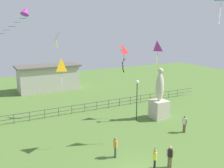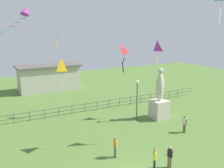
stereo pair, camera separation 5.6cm
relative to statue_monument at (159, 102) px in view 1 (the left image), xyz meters
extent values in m
cube|color=beige|center=(0.00, 0.00, -0.77)|extent=(1.61, 1.61, 1.91)
ellipsoid|color=beige|center=(0.00, 0.00, 1.63)|extent=(0.90, 0.76, 2.89)
sphere|color=beige|center=(0.00, 0.00, 3.32)|extent=(0.56, 0.56, 0.56)
cylinder|color=#38383D|center=(-2.42, 0.56, 0.21)|extent=(0.10, 0.10, 3.87)
sphere|color=white|center=(-2.42, 0.56, 2.30)|extent=(0.36, 0.36, 0.36)
cylinder|color=#3F4C47|center=(-8.08, -5.25, -1.33)|extent=(0.13, 0.13, 0.79)
cylinder|color=#3F4C47|center=(-8.03, -5.11, -1.33)|extent=(0.13, 0.13, 0.79)
cylinder|color=orange|center=(-8.05, -5.18, -0.66)|extent=(0.29, 0.29, 0.56)
sphere|color=#8C6647|center=(-8.05, -5.18, -0.27)|extent=(0.21, 0.21, 0.21)
cylinder|color=#8C6647|center=(-8.11, -5.36, -0.69)|extent=(0.09, 0.09, 0.53)
cylinder|color=#8C6647|center=(-7.99, -5.00, -0.69)|extent=(0.09, 0.09, 0.53)
cylinder|color=black|center=(-6.61, -8.00, -1.34)|extent=(0.13, 0.13, 0.78)
cylinder|color=black|center=(-6.53, -7.88, -1.34)|extent=(0.13, 0.13, 0.78)
cylinder|color=gold|center=(-6.57, -7.94, -0.67)|extent=(0.28, 0.28, 0.55)
sphere|color=#8C6647|center=(-6.57, -7.94, -0.30)|extent=(0.21, 0.21, 0.21)
cylinder|color=#8C6647|center=(-6.71, -8.07, -0.19)|extent=(0.17, 0.15, 0.53)
cylinder|color=#8C6647|center=(-6.46, -7.78, -0.71)|extent=(0.09, 0.09, 0.52)
cylinder|color=brown|center=(-0.30, -4.03, -1.32)|extent=(0.14, 0.14, 0.80)
cylinder|color=brown|center=(-0.29, -4.18, -1.32)|extent=(0.14, 0.14, 0.80)
cylinder|color=white|center=(-0.30, -4.10, -0.64)|extent=(0.29, 0.29, 0.56)
sphere|color=#8C6647|center=(-0.30, -4.10, -0.25)|extent=(0.21, 0.21, 0.21)
cylinder|color=#8C6647|center=(-0.31, -3.91, -0.68)|extent=(0.09, 0.09, 0.54)
cylinder|color=#8C6647|center=(-0.28, -4.30, -0.68)|extent=(0.09, 0.09, 0.54)
cylinder|color=brown|center=(-5.49, -8.08, -1.33)|extent=(0.14, 0.14, 0.80)
cylinder|color=brown|center=(-5.39, -8.20, -1.33)|extent=(0.14, 0.14, 0.80)
cylinder|color=black|center=(-5.44, -8.14, -0.65)|extent=(0.29, 0.29, 0.56)
sphere|color=tan|center=(-5.44, -8.14, -0.26)|extent=(0.21, 0.21, 0.21)
cylinder|color=tan|center=(-5.56, -7.99, -0.68)|extent=(0.09, 0.09, 0.53)
cylinder|color=tan|center=(-5.32, -8.30, -0.68)|extent=(0.09, 0.09, 0.53)
pyramid|color=red|center=(-6.64, -3.38, 6.03)|extent=(0.98, 0.90, 0.80)
cylinder|color=#4C381E|center=(-6.51, -3.56, 5.63)|extent=(0.29, 0.38, 0.80)
cube|color=black|center=(-6.42, -3.52, 5.22)|extent=(0.08, 0.04, 0.20)
cube|color=black|center=(-6.59, -3.60, 5.00)|extent=(0.11, 0.01, 0.21)
cube|color=black|center=(-6.55, -3.59, 4.78)|extent=(0.11, 0.03, 0.21)
cube|color=black|center=(-6.53, -3.58, 4.56)|extent=(0.11, 0.01, 0.21)
cube|color=black|center=(-6.44, -3.53, 4.34)|extent=(0.11, 0.04, 0.21)
pyramid|color=yellow|center=(-8.53, 5.77, 3.73)|extent=(1.00, 0.93, 1.34)
cylinder|color=#4C381E|center=(-8.64, 5.42, 3.07)|extent=(0.22, 0.71, 1.34)
cube|color=white|center=(-8.64, 5.42, 2.39)|extent=(0.09, 0.05, 0.20)
cube|color=white|center=(-8.72, 5.38, 2.17)|extent=(0.11, 0.02, 0.21)
cube|color=white|center=(-8.62, 5.43, 1.95)|extent=(0.10, 0.02, 0.21)
cube|color=white|center=(-8.57, 5.45, 1.73)|extent=(0.11, 0.03, 0.21)
cube|color=white|center=(-8.55, 5.46, 1.51)|extent=(0.08, 0.04, 0.20)
cylinder|color=#4C381E|center=(0.93, -5.90, 9.68)|extent=(0.30, 0.25, 1.28)
cube|color=white|center=(0.87, -5.93, 9.08)|extent=(0.09, 0.02, 0.20)
cube|color=white|center=(0.87, -5.94, 8.86)|extent=(0.09, 0.01, 0.20)
cube|color=white|center=(0.90, -5.92, 8.64)|extent=(0.10, 0.05, 0.20)
cube|color=white|center=(0.84, -5.95, 8.42)|extent=(0.08, 0.02, 0.20)
cube|color=white|center=(0.92, -5.91, 8.20)|extent=(0.10, 0.03, 0.21)
cube|color=white|center=(0.85, -5.94, 7.98)|extent=(0.09, 0.05, 0.20)
pyramid|color=#19B2B2|center=(-10.09, 0.80, 7.28)|extent=(0.74, 1.13, 0.83)
cylinder|color=#4C381E|center=(-10.29, 0.86, 6.87)|extent=(0.42, 0.15, 0.83)
cube|color=yellow|center=(-10.37, 0.83, 6.45)|extent=(0.11, 0.03, 0.21)
cube|color=yellow|center=(-10.33, 0.85, 6.23)|extent=(0.12, 0.03, 0.21)
cube|color=yellow|center=(-10.30, 0.86, 6.01)|extent=(0.09, 0.02, 0.20)
pyramid|color=#B22DB2|center=(-0.19, 0.51, 5.76)|extent=(0.77, 0.87, 1.14)
cylinder|color=#4C381E|center=(-0.01, 0.62, 5.19)|extent=(0.38, 0.24, 1.14)
cube|color=yellow|center=(-0.07, 0.59, 4.64)|extent=(0.12, 0.02, 0.21)
cube|color=yellow|center=(0.02, 0.64, 4.42)|extent=(0.10, 0.02, 0.21)
cube|color=yellow|center=(0.01, 0.63, 4.20)|extent=(0.10, 0.01, 0.20)
cube|color=yellow|center=(-0.09, 0.58, 3.98)|extent=(0.08, 0.02, 0.20)
cube|color=yellow|center=(0.01, 0.63, 3.76)|extent=(0.11, 0.05, 0.21)
cube|color=yellow|center=(-0.06, 0.60, 3.54)|extent=(0.08, 0.04, 0.20)
cone|color=#B22DB2|center=(-13.06, -1.31, 8.77)|extent=(0.98, 0.98, 0.77)
cube|color=#19B2B2|center=(-13.18, -1.04, 8.26)|extent=(0.47, 0.63, 0.03)
cube|color=#1EB759|center=(-13.48, -0.54, 8.01)|extent=(0.53, 0.62, 0.03)
cube|color=red|center=(-13.80, -0.05, 7.72)|extent=(0.52, 0.62, 0.03)
cube|color=#198CD1|center=(-14.15, 0.42, 7.45)|extent=(0.56, 0.60, 0.03)
cube|color=#198CD1|center=(-14.57, 0.83, 7.20)|extent=(0.60, 0.56, 0.03)
cylinder|color=#4C4742|center=(-13.68, 5.53, -1.25)|extent=(0.06, 0.06, 0.95)
cylinder|color=#4C4742|center=(-12.16, 5.53, -1.25)|extent=(0.06, 0.06, 0.95)
cylinder|color=#4C4742|center=(-10.64, 5.53, -1.25)|extent=(0.06, 0.06, 0.95)
cylinder|color=#4C4742|center=(-9.12, 5.53, -1.25)|extent=(0.06, 0.06, 0.95)
cylinder|color=#4C4742|center=(-7.64, 5.53, -1.25)|extent=(0.06, 0.06, 0.95)
cylinder|color=#4C4742|center=(-6.10, 5.53, -1.25)|extent=(0.06, 0.06, 0.95)
cylinder|color=#4C4742|center=(-4.61, 5.53, -1.25)|extent=(0.06, 0.06, 0.95)
cylinder|color=#4C4742|center=(-3.06, 5.53, -1.25)|extent=(0.06, 0.06, 0.95)
cylinder|color=#4C4742|center=(-1.58, 5.53, -1.25)|extent=(0.06, 0.06, 0.95)
cylinder|color=#4C4742|center=(-0.06, 5.53, -1.25)|extent=(0.06, 0.06, 0.95)
cylinder|color=#4C4742|center=(1.47, 5.53, -1.25)|extent=(0.06, 0.06, 0.95)
cylinder|color=#4C4742|center=(2.98, 5.53, -1.25)|extent=(0.06, 0.06, 0.95)
cylinder|color=#4C4742|center=(4.50, 5.53, -1.25)|extent=(0.06, 0.06, 0.95)
cylinder|color=#4C4742|center=(6.03, 5.53, -1.25)|extent=(0.06, 0.06, 0.95)
cylinder|color=#4C4742|center=(7.54, 5.53, -1.25)|extent=(0.06, 0.06, 0.95)
cube|color=#4C4742|center=(-7.78, 5.53, -0.81)|extent=(36.00, 0.05, 0.05)
cube|color=#4C4742|center=(-7.78, 5.53, -1.25)|extent=(36.00, 0.05, 0.05)
cube|color=#B7B2A3|center=(-7.07, 17.53, 0.07)|extent=(8.59, 3.54, 3.58)
cube|color=#59544C|center=(-7.07, 17.53, 1.98)|extent=(9.19, 4.14, 0.24)
camera|label=1|loc=(-16.45, -20.40, 7.73)|focal=41.32mm
camera|label=2|loc=(-16.40, -20.42, 7.73)|focal=41.32mm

